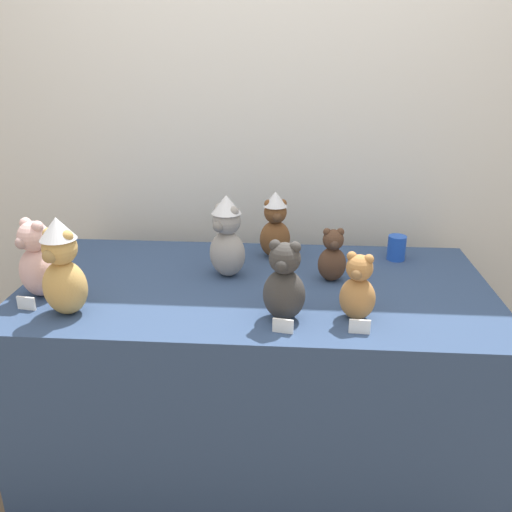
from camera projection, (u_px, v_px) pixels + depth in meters
name	position (u px, v px, depth m)	size (l,w,h in m)	color
ground_plane	(252.00, 486.00, 2.19)	(10.00, 10.00, 0.00)	brown
wall_back	(266.00, 131.00, 2.62)	(7.00, 0.08, 2.60)	silver
display_table	(256.00, 369.00, 2.28)	(1.86, 0.95, 0.80)	navy
teddy_bear_honey	(62.00, 268.00, 1.84)	(0.19, 0.18, 0.36)	tan
teddy_bear_chestnut	(275.00, 226.00, 2.36)	(0.16, 0.14, 0.30)	brown
teddy_bear_ash	(227.00, 237.00, 2.15)	(0.20, 0.19, 0.34)	gray
teddy_bear_blush	(37.00, 261.00, 1.99)	(0.20, 0.19, 0.30)	beige
teddy_bear_cocoa	(332.00, 256.00, 2.13)	(0.12, 0.11, 0.22)	#4C3323
teddy_bear_caramel	(358.00, 289.00, 1.82)	(0.15, 0.14, 0.24)	#B27A42
teddy_bear_charcoal	(284.00, 283.00, 1.81)	(0.17, 0.15, 0.29)	#383533
party_cup_blue	(397.00, 248.00, 2.36)	(0.08, 0.08, 0.11)	blue
name_card_front_left	(283.00, 326.00, 1.76)	(0.07, 0.01, 0.05)	white
name_card_front_middle	(26.00, 303.00, 1.91)	(0.07, 0.01, 0.05)	white
name_card_front_right	(360.00, 327.00, 1.75)	(0.07, 0.01, 0.05)	white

